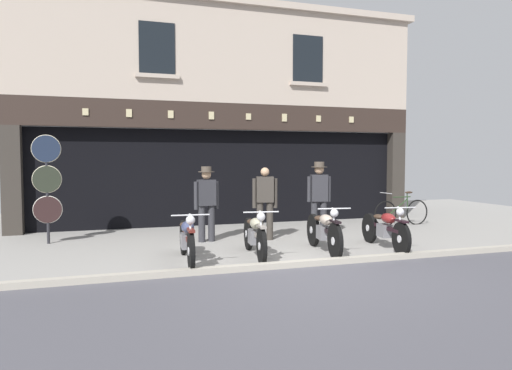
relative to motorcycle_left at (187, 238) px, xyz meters
The scene contains 12 objects.
ground 2.71m from the motorcycle_left, 47.29° to the right, with size 23.03×22.00×0.18m.
shop_facade 6.44m from the motorcycle_left, 73.34° to the left, with size 11.33×4.42×6.08m.
motorcycle_left is the anchor object (origin of this frame).
motorcycle_center_left 1.27m from the motorcycle_left, ahead, with size 0.62×1.96×0.92m.
motorcycle_center 2.66m from the motorcycle_left, ahead, with size 0.62×1.98×0.93m.
motorcycle_center_right 3.99m from the motorcycle_left, ahead, with size 0.62×2.02×0.91m.
salesman_left 2.08m from the motorcycle_left, 68.73° to the left, with size 0.56×0.35×1.64m.
shopkeeper_center 2.68m from the motorcycle_left, 40.16° to the left, with size 0.55×0.30×1.62m.
salesman_right 3.82m from the motorcycle_left, 27.38° to the left, with size 0.55×0.37×1.74m.
tyre_sign_pole 3.79m from the motorcycle_left, 133.73° to the left, with size 0.59×0.06×2.32m.
advert_board_near 5.66m from the motorcycle_left, 52.85° to the left, with size 0.67×0.03×1.00m.
leaning_bicycle 6.85m from the motorcycle_left, 23.19° to the left, with size 1.74×0.50×0.94m.
Camera 1 is at (-3.07, -6.96, 1.81)m, focal length 32.22 mm.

